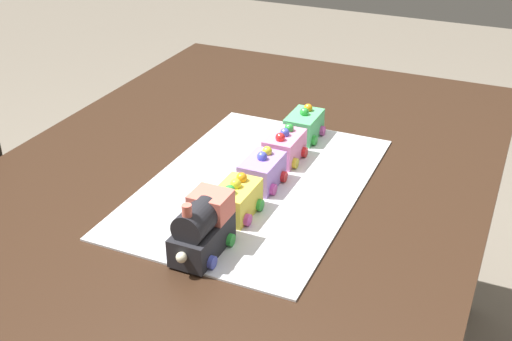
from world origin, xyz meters
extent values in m
cube|color=#382316|center=(0.00, 0.00, 0.72)|extent=(1.40, 1.00, 0.03)
cube|color=#382316|center=(0.64, -0.44, 0.35)|extent=(0.07, 0.07, 0.71)
cube|color=#382316|center=(0.64, 0.44, 0.35)|extent=(0.07, 0.07, 0.71)
cube|color=black|center=(-0.04, 0.70, 0.21)|extent=(0.04, 0.04, 0.42)
cube|color=silver|center=(-0.06, -0.06, 0.74)|extent=(0.60, 0.40, 0.00)
cube|color=#232328|center=(-0.31, -0.07, 0.77)|extent=(0.12, 0.06, 0.05)
cylinder|color=#232328|center=(-0.33, -0.07, 0.81)|extent=(0.07, 0.05, 0.05)
cube|color=#F27260|center=(-0.28, -0.07, 0.82)|extent=(0.06, 0.06, 0.04)
cylinder|color=#F27260|center=(-0.35, -0.07, 0.84)|extent=(0.02, 0.02, 0.03)
sphere|color=#F4EFCC|center=(-0.38, -0.07, 0.78)|extent=(0.02, 0.02, 0.02)
cylinder|color=#4C59D8|center=(-0.34, -0.10, 0.76)|extent=(0.02, 0.01, 0.02)
cylinder|color=green|center=(-0.28, -0.10, 0.76)|extent=(0.02, 0.01, 0.02)
cylinder|color=#4C59D8|center=(-0.34, -0.03, 0.76)|extent=(0.02, 0.01, 0.02)
cylinder|color=red|center=(-0.28, -0.03, 0.76)|extent=(0.02, 0.01, 0.02)
cube|color=#F4E04C|center=(-0.18, -0.07, 0.77)|extent=(0.10, 0.06, 0.06)
cylinder|color=#D84CB2|center=(-0.21, -0.10, 0.76)|extent=(0.02, 0.01, 0.02)
cylinder|color=green|center=(-0.15, -0.10, 0.76)|extent=(0.02, 0.01, 0.02)
cylinder|color=#D84CB2|center=(-0.21, -0.03, 0.76)|extent=(0.02, 0.01, 0.02)
cylinder|color=orange|center=(-0.15, -0.03, 0.76)|extent=(0.02, 0.01, 0.02)
sphere|color=green|center=(-0.20, -0.07, 0.81)|extent=(0.02, 0.02, 0.02)
sphere|color=yellow|center=(-0.18, -0.07, 0.81)|extent=(0.02, 0.02, 0.02)
sphere|color=orange|center=(-0.15, -0.07, 0.81)|extent=(0.02, 0.02, 0.02)
cube|color=#AD84E0|center=(-0.06, -0.07, 0.77)|extent=(0.10, 0.06, 0.06)
cylinder|color=#D84CB2|center=(-0.09, -0.10, 0.76)|extent=(0.02, 0.01, 0.02)
cylinder|color=red|center=(-0.03, -0.10, 0.76)|extent=(0.02, 0.01, 0.02)
cylinder|color=yellow|center=(-0.09, -0.03, 0.76)|extent=(0.02, 0.01, 0.02)
cylinder|color=red|center=(-0.03, -0.03, 0.76)|extent=(0.02, 0.01, 0.02)
sphere|color=yellow|center=(-0.04, -0.07, 0.81)|extent=(0.02, 0.02, 0.02)
sphere|color=#4C59D8|center=(-0.06, -0.07, 0.81)|extent=(0.02, 0.02, 0.02)
cube|color=pink|center=(0.06, -0.07, 0.77)|extent=(0.10, 0.06, 0.06)
cylinder|color=yellow|center=(0.03, -0.10, 0.76)|extent=(0.02, 0.01, 0.02)
cylinder|color=red|center=(0.08, -0.10, 0.76)|extent=(0.02, 0.01, 0.02)
cylinder|color=orange|center=(0.03, -0.03, 0.76)|extent=(0.02, 0.01, 0.02)
cylinder|color=#4C59D8|center=(0.08, -0.03, 0.76)|extent=(0.02, 0.01, 0.02)
sphere|color=green|center=(0.08, -0.07, 0.81)|extent=(0.02, 0.02, 0.02)
sphere|color=#4C59D8|center=(0.06, -0.07, 0.81)|extent=(0.02, 0.02, 0.02)
sphere|color=red|center=(0.03, -0.07, 0.81)|extent=(0.02, 0.02, 0.02)
cube|color=#59CC7A|center=(0.17, -0.07, 0.77)|extent=(0.10, 0.06, 0.06)
cylinder|color=green|center=(0.15, -0.10, 0.76)|extent=(0.02, 0.01, 0.02)
cylinder|color=#D84CB2|center=(0.20, -0.10, 0.76)|extent=(0.02, 0.01, 0.02)
cylinder|color=green|center=(0.15, -0.03, 0.76)|extent=(0.02, 0.01, 0.02)
cylinder|color=yellow|center=(0.20, -0.03, 0.76)|extent=(0.02, 0.01, 0.02)
sphere|color=green|center=(0.17, -0.07, 0.81)|extent=(0.02, 0.02, 0.02)
sphere|color=orange|center=(0.20, -0.07, 0.81)|extent=(0.02, 0.02, 0.02)
camera|label=1|loc=(-1.09, -0.52, 1.39)|focal=45.83mm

